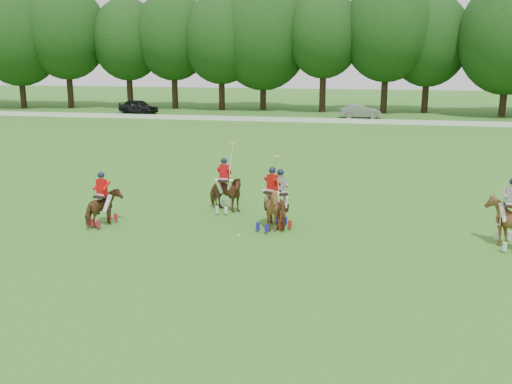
% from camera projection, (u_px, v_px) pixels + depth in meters
% --- Properties ---
extents(ground, '(180.00, 180.00, 0.00)m').
position_uv_depth(ground, '(198.00, 266.00, 17.58)').
color(ground, '#27691E').
rests_on(ground, ground).
extents(tree_line, '(117.98, 14.32, 14.75)m').
position_uv_depth(tree_line, '(327.00, 35.00, 61.38)').
color(tree_line, black).
rests_on(tree_line, ground).
extents(boundary_rail, '(120.00, 0.10, 0.44)m').
position_uv_depth(boundary_rail, '(314.00, 120.00, 53.75)').
color(boundary_rail, white).
rests_on(boundary_rail, ground).
extents(car_left, '(4.81, 2.99, 1.53)m').
position_uv_depth(car_left, '(138.00, 106.00, 61.52)').
color(car_left, black).
rests_on(car_left, ground).
extents(car_mid, '(4.25, 2.11, 1.34)m').
position_uv_depth(car_mid, '(360.00, 112.00, 57.15)').
color(car_mid, gray).
rests_on(car_mid, ground).
extents(polo_red_a, '(1.12, 1.73, 2.09)m').
position_uv_depth(polo_red_a, '(103.00, 207.00, 21.55)').
color(polo_red_a, '#502C15').
rests_on(polo_red_a, ground).
extents(polo_red_b, '(1.57, 1.35, 2.80)m').
position_uv_depth(polo_red_b, '(224.00, 193.00, 23.46)').
color(polo_red_b, '#502C15').
rests_on(polo_red_b, ground).
extents(polo_red_c, '(1.87, 1.95, 2.36)m').
position_uv_depth(polo_red_c, '(272.00, 207.00, 21.06)').
color(polo_red_c, '#502C15').
rests_on(polo_red_c, ground).
extents(polo_stripe_a, '(1.59, 1.92, 2.75)m').
position_uv_depth(polo_stripe_a, '(280.00, 206.00, 21.45)').
color(polo_stripe_a, '#502C15').
rests_on(polo_stripe_a, ground).
extents(polo_stripe_b, '(1.37, 1.55, 2.40)m').
position_uv_depth(polo_stripe_b, '(509.00, 222.00, 19.10)').
color(polo_stripe_b, '#502C15').
rests_on(polo_stripe_b, ground).
extents(polo_ball, '(0.09, 0.09, 0.09)m').
position_uv_depth(polo_ball, '(239.00, 236.00, 20.38)').
color(polo_ball, white).
rests_on(polo_ball, ground).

